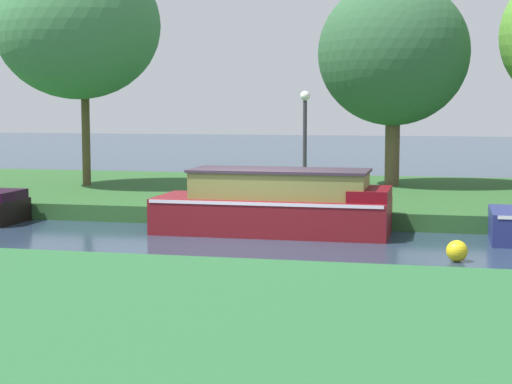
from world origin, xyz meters
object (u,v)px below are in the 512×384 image
Objects in this scene: willow_tree_centre at (393,53)px; maroon_barge at (277,205)px; lamp_post at (305,132)px; mooring_post_near at (254,196)px; channel_buoy at (457,251)px; willow_tree_left at (77,26)px.

maroon_barge is at bearing -105.50° from willow_tree_centre.
lamp_post is (-1.83, -4.76, -2.18)m from willow_tree_centre.
channel_buoy is (4.67, -3.93, -0.47)m from mooring_post_near.
channel_buoy is (1.82, -9.87, -4.13)m from willow_tree_centre.
mooring_post_near is (6.12, -3.65, -4.44)m from willow_tree_left.
lamp_post is 2.16m from mooring_post_near.
mooring_post_near is at bearing -115.68° from willow_tree_centre.
mooring_post_near reaches higher than channel_buoy.
willow_tree_centre is at bearing 64.32° from mooring_post_near.
willow_tree_left reaches higher than maroon_barge.
mooring_post_near is at bearing 121.83° from maroon_barge.
maroon_barge is 13.19× the size of channel_buoy.
lamp_post is at bearing 125.51° from channel_buoy.
mooring_post_near is 6.12m from channel_buoy.
willow_tree_centre reaches higher than lamp_post.
willow_tree_left is 14.07m from channel_buoy.
maroon_barge is 9.64× the size of mooring_post_near.
mooring_post_near is (-2.86, -5.95, -3.66)m from willow_tree_centre.
maroon_barge is 9.67m from willow_tree_left.
mooring_post_near is at bearing -30.84° from willow_tree_left.
willow_tree_left is (-6.95, 5.00, 4.48)m from maroon_barge.
lamp_post is at bearing 85.71° from maroon_barge.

